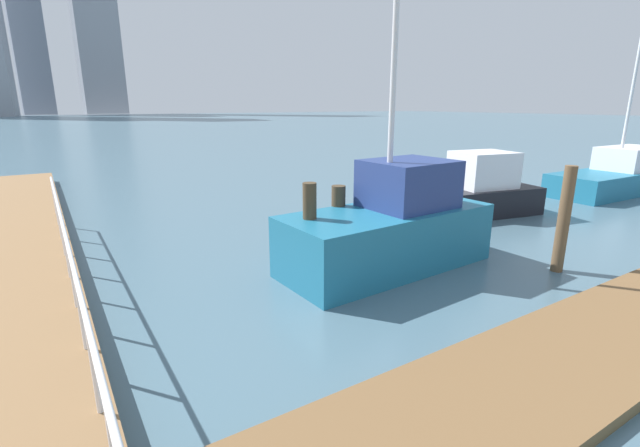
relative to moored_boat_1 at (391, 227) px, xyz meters
The scene contains 9 objects.
ground_plane 7.44m from the moored_boat_1, 113.21° to the left, with size 300.00×300.00×0.00m, color #476675.
floating_dock 4.37m from the moored_boat_1, 98.67° to the right, with size 11.53×2.00×0.18m, color brown.
dock_piling_0 1.92m from the moored_boat_1, behind, with size 0.27×0.27×2.01m, color #473826.
dock_piling_1 1.18m from the moored_boat_1, 131.13° to the left, with size 0.31×0.31×1.74m, color #473826.
dock_piling_2 3.58m from the moored_boat_1, 36.98° to the right, with size 0.24×0.24×2.27m, color brown.
moored_boat_1 is the anchor object (origin of this frame).
moored_boat_3 13.59m from the moored_boat_1, ahead, with size 6.75×2.31×9.55m.
moored_boat_5 5.88m from the moored_boat_1, 21.81° to the left, with size 4.66×2.65×2.01m.
skyline_tower_2 172.87m from the moored_boat_1, 91.55° to the left, with size 9.18×13.26×61.59m, color slate.
Camera 1 is at (-3.30, 6.26, 3.49)m, focal length 24.72 mm.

